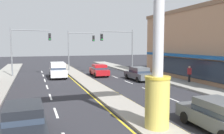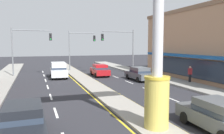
{
  "view_description": "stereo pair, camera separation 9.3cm",
  "coord_description": "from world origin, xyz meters",
  "px_view_note": "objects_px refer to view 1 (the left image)",
  "views": [
    {
      "loc": [
        -5.48,
        -4.45,
        4.07
      ],
      "look_at": [
        -0.53,
        9.69,
        2.6
      ],
      "focal_mm": 36.28,
      "sensor_mm": 36.0,
      "label": 1
    },
    {
      "loc": [
        -5.39,
        -4.48,
        4.07
      ],
      "look_at": [
        -0.53,
        9.69,
        2.6
      ],
      "focal_mm": 36.28,
      "sensor_mm": 36.0,
      "label": 2
    }
  ],
  "objects_px": {
    "traffic_light_right_side": "(121,44)",
    "sedan_mid_left_lane": "(24,122)",
    "sedan_far_right_lane": "(218,115)",
    "sedan_near_left_lane": "(99,70)",
    "suv_near_right_lane": "(58,70)",
    "traffic_light_median_far": "(78,44)",
    "traffic_light_left_side": "(26,43)",
    "pedestrian_near_kerb": "(189,73)",
    "sedan_far_left_oncoming": "(139,73)",
    "district_sign": "(158,42)"
  },
  "relations": [
    {
      "from": "traffic_light_median_far",
      "to": "suv_near_right_lane",
      "type": "height_order",
      "value": "traffic_light_median_far"
    },
    {
      "from": "sedan_far_left_oncoming",
      "to": "pedestrian_near_kerb",
      "type": "relative_size",
      "value": 2.59
    },
    {
      "from": "sedan_mid_left_lane",
      "to": "sedan_far_left_oncoming",
      "type": "xyz_separation_m",
      "value": [
        11.88,
        13.23,
        0.0
      ]
    },
    {
      "from": "district_sign",
      "to": "traffic_light_median_far",
      "type": "relative_size",
      "value": 1.33
    },
    {
      "from": "pedestrian_near_kerb",
      "to": "sedan_mid_left_lane",
      "type": "bearing_deg",
      "value": -149.39
    },
    {
      "from": "sedan_near_left_lane",
      "to": "pedestrian_near_kerb",
      "type": "bearing_deg",
      "value": -50.53
    },
    {
      "from": "traffic_light_right_side",
      "to": "sedan_mid_left_lane",
      "type": "distance_m",
      "value": 23.28
    },
    {
      "from": "suv_near_right_lane",
      "to": "pedestrian_near_kerb",
      "type": "relative_size",
      "value": 2.77
    },
    {
      "from": "suv_near_right_lane",
      "to": "sedan_far_right_lane",
      "type": "relative_size",
      "value": 1.07
    },
    {
      "from": "sedan_far_right_lane",
      "to": "suv_near_right_lane",
      "type": "bearing_deg",
      "value": 104.48
    },
    {
      "from": "traffic_light_left_side",
      "to": "sedan_mid_left_lane",
      "type": "distance_m",
      "value": 20.74
    },
    {
      "from": "traffic_light_median_far",
      "to": "sedan_far_right_lane",
      "type": "distance_m",
      "value": 27.5
    },
    {
      "from": "traffic_light_right_side",
      "to": "sedan_far_right_lane",
      "type": "relative_size",
      "value": 1.42
    },
    {
      "from": "traffic_light_median_far",
      "to": "sedan_near_left_lane",
      "type": "relative_size",
      "value": 1.42
    },
    {
      "from": "traffic_light_median_far",
      "to": "sedan_near_left_lane",
      "type": "distance_m",
      "value": 7.94
    },
    {
      "from": "district_sign",
      "to": "sedan_far_left_oncoming",
      "type": "height_order",
      "value": "district_sign"
    },
    {
      "from": "traffic_light_median_far",
      "to": "sedan_far_left_oncoming",
      "type": "bearing_deg",
      "value": -68.73
    },
    {
      "from": "suv_near_right_lane",
      "to": "sedan_far_left_oncoming",
      "type": "bearing_deg",
      "value": -31.22
    },
    {
      "from": "sedan_near_left_lane",
      "to": "sedan_mid_left_lane",
      "type": "relative_size",
      "value": 1.01
    },
    {
      "from": "district_sign",
      "to": "sedan_far_right_lane",
      "type": "relative_size",
      "value": 1.89
    },
    {
      "from": "traffic_light_median_far",
      "to": "sedan_near_left_lane",
      "type": "xyz_separation_m",
      "value": [
        1.38,
        -7.04,
        -3.41
      ]
    },
    {
      "from": "traffic_light_median_far",
      "to": "suv_near_right_lane",
      "type": "relative_size",
      "value": 1.33
    },
    {
      "from": "district_sign",
      "to": "sedan_mid_left_lane",
      "type": "relative_size",
      "value": 1.9
    },
    {
      "from": "traffic_light_left_side",
      "to": "sedan_near_left_lane",
      "type": "relative_size",
      "value": 1.42
    },
    {
      "from": "suv_near_right_lane",
      "to": "sedan_near_left_lane",
      "type": "height_order",
      "value": "suv_near_right_lane"
    },
    {
      "from": "traffic_light_median_far",
      "to": "pedestrian_near_kerb",
      "type": "height_order",
      "value": "traffic_light_median_far"
    },
    {
      "from": "district_sign",
      "to": "traffic_light_median_far",
      "type": "height_order",
      "value": "district_sign"
    },
    {
      "from": "sedan_far_right_lane",
      "to": "sedan_mid_left_lane",
      "type": "bearing_deg",
      "value": 166.9
    },
    {
      "from": "district_sign",
      "to": "pedestrian_near_kerb",
      "type": "bearing_deg",
      "value": 46.07
    },
    {
      "from": "sedan_far_right_lane",
      "to": "sedan_far_left_oncoming",
      "type": "height_order",
      "value": "same"
    },
    {
      "from": "traffic_light_median_far",
      "to": "sedan_far_left_oncoming",
      "type": "relative_size",
      "value": 1.42
    },
    {
      "from": "traffic_light_median_far",
      "to": "pedestrian_near_kerb",
      "type": "xyz_separation_m",
      "value": [
        8.65,
        -15.88,
        -3.06
      ]
    },
    {
      "from": "suv_near_right_lane",
      "to": "sedan_far_right_lane",
      "type": "distance_m",
      "value": 21.09
    },
    {
      "from": "district_sign",
      "to": "sedan_mid_left_lane",
      "type": "bearing_deg",
      "value": 171.28
    },
    {
      "from": "traffic_light_right_side",
      "to": "suv_near_right_lane",
      "type": "distance_m",
      "value": 9.51
    },
    {
      "from": "district_sign",
      "to": "pedestrian_near_kerb",
      "type": "height_order",
      "value": "district_sign"
    },
    {
      "from": "traffic_light_right_side",
      "to": "pedestrian_near_kerb",
      "type": "relative_size",
      "value": 3.68
    },
    {
      "from": "suv_near_right_lane",
      "to": "pedestrian_near_kerb",
      "type": "xyz_separation_m",
      "value": [
        12.55,
        -9.05,
        0.15
      ]
    },
    {
      "from": "suv_near_right_lane",
      "to": "sedan_far_left_oncoming",
      "type": "xyz_separation_m",
      "value": [
        8.58,
        -5.2,
        -0.2
      ]
    },
    {
      "from": "sedan_near_left_lane",
      "to": "sedan_far_left_oncoming",
      "type": "distance_m",
      "value": 5.98
    },
    {
      "from": "sedan_far_left_oncoming",
      "to": "traffic_light_median_far",
      "type": "bearing_deg",
      "value": 111.27
    },
    {
      "from": "pedestrian_near_kerb",
      "to": "sedan_near_left_lane",
      "type": "bearing_deg",
      "value": 129.47
    },
    {
      "from": "traffic_light_right_side",
      "to": "traffic_light_median_far",
      "type": "distance_m",
      "value": 7.57
    },
    {
      "from": "suv_near_right_lane",
      "to": "pedestrian_near_kerb",
      "type": "distance_m",
      "value": 15.47
    },
    {
      "from": "sedan_far_right_lane",
      "to": "sedan_far_left_oncoming",
      "type": "relative_size",
      "value": 1.0
    },
    {
      "from": "district_sign",
      "to": "traffic_light_left_side",
      "type": "height_order",
      "value": "district_sign"
    },
    {
      "from": "traffic_light_left_side",
      "to": "sedan_mid_left_lane",
      "type": "xyz_separation_m",
      "value": [
        0.28,
        -20.45,
        -3.46
      ]
    },
    {
      "from": "traffic_light_median_far",
      "to": "traffic_light_left_side",
      "type": "bearing_deg",
      "value": -147.29
    },
    {
      "from": "district_sign",
      "to": "sedan_near_left_lane",
      "type": "bearing_deg",
      "value": 82.15
    },
    {
      "from": "sedan_far_right_lane",
      "to": "sedan_near_left_lane",
      "type": "xyz_separation_m",
      "value": [
        0.0,
        20.21,
        0.0
      ]
    }
  ]
}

